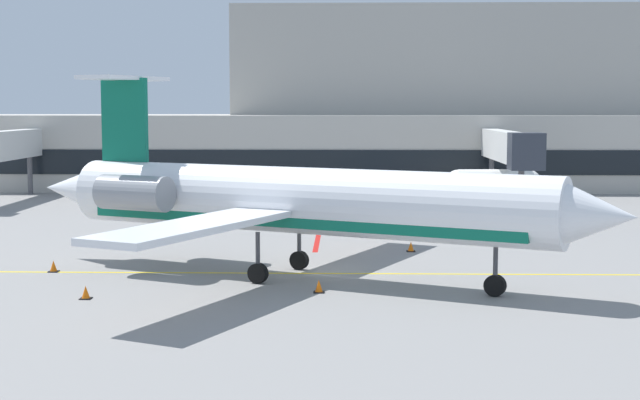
{
  "coord_description": "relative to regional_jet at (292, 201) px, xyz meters",
  "views": [
    {
      "loc": [
        1.0,
        -43.52,
        7.88
      ],
      "look_at": [
        -0.28,
        4.51,
        3.0
      ],
      "focal_mm": 52.3,
      "sensor_mm": 36.0,
      "label": 1
    }
  ],
  "objects": [
    {
      "name": "regional_jet",
      "position": [
        0.0,
        0.0,
        0.0
      ],
      "size": [
        28.19,
        23.65,
        9.33
      ],
      "color": "white",
      "rests_on": "ground"
    },
    {
      "name": "jet_bridge_east",
      "position": [
        15.31,
        31.5,
        1.03
      ],
      "size": [
        2.4,
        18.08,
        5.96
      ],
      "color": "silver",
      "rests_on": "ground"
    },
    {
      "name": "ground",
      "position": [
        1.42,
        1.26,
        -3.6
      ],
      "size": [
        120.0,
        120.0,
        0.11
      ],
      "color": "gray"
    },
    {
      "name": "safety_cone_alpha",
      "position": [
        -11.43,
        1.11,
        -3.31
      ],
      "size": [
        0.47,
        0.47,
        0.55
      ],
      "color": "orange",
      "rests_on": "ground"
    },
    {
      "name": "safety_cone_bravo",
      "position": [
        -8.17,
        -5.04,
        -3.31
      ],
      "size": [
        0.47,
        0.47,
        0.55
      ],
      "color": "orange",
      "rests_on": "ground"
    },
    {
      "name": "terminal_building",
      "position": [
        7.42,
        48.69,
        3.03
      ],
      "size": [
        78.23,
        14.01,
        17.47
      ],
      "color": "#B7B2A8",
      "rests_on": "ground"
    },
    {
      "name": "safety_cone_charlie",
      "position": [
        1.34,
        -3.48,
        -3.31
      ],
      "size": [
        0.47,
        0.47,
        0.55
      ],
      "color": "orange",
      "rests_on": "ground"
    },
    {
      "name": "safety_cone_delta",
      "position": [
        6.01,
        7.78,
        -3.31
      ],
      "size": [
        0.47,
        0.47,
        0.55
      ],
      "color": "orange",
      "rests_on": "ground"
    },
    {
      "name": "baggage_tug",
      "position": [
        6.04,
        20.13,
        -2.64
      ],
      "size": [
        4.14,
        3.53,
        1.99
      ],
      "color": "#19389E",
      "rests_on": "ground"
    },
    {
      "name": "fuel_tank",
      "position": [
        14.6,
        34.27,
        -2.06
      ],
      "size": [
        8.04,
        2.76,
        2.68
      ],
      "color": "white",
      "rests_on": "ground"
    }
  ]
}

